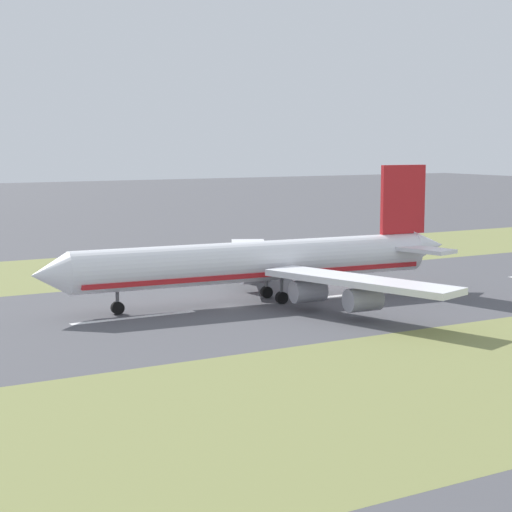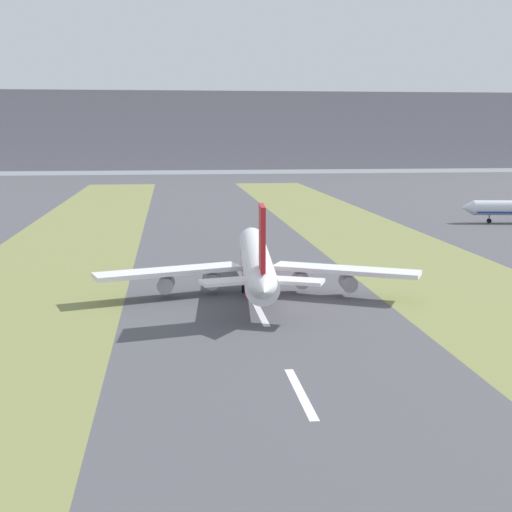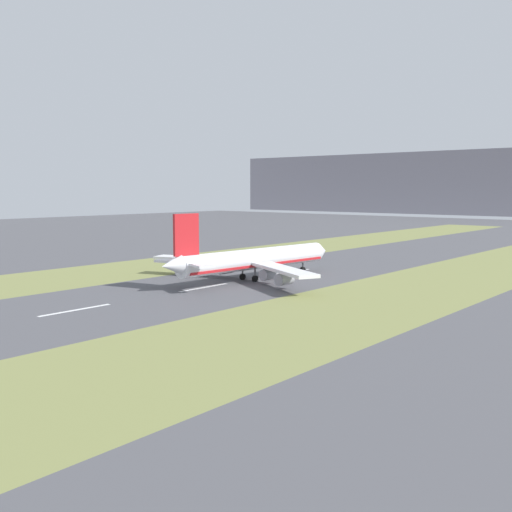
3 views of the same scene
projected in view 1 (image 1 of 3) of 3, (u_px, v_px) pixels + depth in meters
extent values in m
plane|color=#4C4C51|center=(232.00, 307.00, 124.17)|extent=(800.00, 800.00, 0.00)
cube|color=olive|center=(443.00, 382.00, 85.37)|extent=(40.00, 600.00, 0.01)
cube|color=olive|center=(121.00, 268.00, 162.97)|extent=(40.00, 600.00, 0.01)
cube|color=silver|center=(370.00, 292.00, 136.36)|extent=(1.20, 18.00, 0.01)
cube|color=silver|center=(135.00, 318.00, 116.80)|extent=(1.20, 18.00, 0.01)
cylinder|color=white|center=(256.00, 261.00, 127.13)|extent=(10.46, 56.30, 6.00)
cone|color=white|center=(50.00, 275.00, 114.37)|extent=(6.26, 5.45, 5.88)
cone|color=white|center=(427.00, 245.00, 140.00)|extent=(5.56, 6.39, 5.10)
cube|color=red|center=(256.00, 272.00, 127.35)|extent=(9.98, 54.04, 0.70)
cube|color=white|center=(360.00, 281.00, 114.55)|extent=(29.47, 14.40, 0.90)
cube|color=white|center=(251.00, 251.00, 146.00)|extent=(28.62, 18.34, 0.90)
cylinder|color=#93939E|center=(308.00, 291.00, 121.16)|extent=(3.57, 5.04, 3.20)
cylinder|color=#93939E|center=(363.00, 300.00, 114.54)|extent=(3.57, 5.04, 3.20)
cylinder|color=#93939E|center=(255.00, 273.00, 137.34)|extent=(3.57, 5.04, 3.20)
cylinder|color=#93939E|center=(251.00, 265.00, 146.89)|extent=(3.57, 5.04, 3.20)
cube|color=red|center=(403.00, 199.00, 136.89)|extent=(1.44, 8.04, 11.00)
cube|color=white|center=(422.00, 250.00, 132.94)|extent=(10.75, 6.60, 0.60)
cube|color=white|center=(383.00, 242.00, 142.82)|extent=(10.92, 7.90, 0.60)
cylinder|color=#59595E|center=(117.00, 297.00, 118.72)|extent=(0.50, 0.50, 3.20)
cylinder|color=black|center=(118.00, 308.00, 118.93)|extent=(1.04, 1.87, 1.80)
cylinder|color=#59595E|center=(282.00, 287.00, 126.54)|extent=(0.50, 0.50, 3.20)
cylinder|color=black|center=(282.00, 298.00, 126.75)|extent=(1.04, 1.87, 1.80)
cylinder|color=#59595E|center=(267.00, 282.00, 131.21)|extent=(0.50, 0.50, 3.20)
cylinder|color=black|center=(267.00, 292.00, 131.42)|extent=(1.04, 1.87, 1.80)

